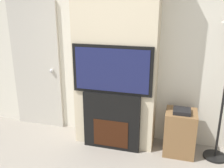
{
  "coord_description": "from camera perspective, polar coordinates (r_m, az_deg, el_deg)",
  "views": [
    {
      "loc": [
        0.85,
        -1.42,
        1.97
      ],
      "look_at": [
        0.0,
        1.6,
        0.95
      ],
      "focal_mm": 40.0,
      "sensor_mm": 36.0,
      "label": 1
    }
  ],
  "objects": [
    {
      "name": "entry_door",
      "position": [
        4.16,
        -16.91,
        3.86
      ],
      "size": [
        0.83,
        0.09,
        2.01
      ],
      "color": "#BCB7AD",
      "rests_on": "ground_plane"
    },
    {
      "name": "wall_back",
      "position": [
        3.6,
        1.85,
        8.12
      ],
      "size": [
        6.0,
        0.06,
        2.7
      ],
      "color": "silver",
      "rests_on": "ground_plane"
    },
    {
      "name": "television",
      "position": [
        3.24,
        -0.02,
        3.25
      ],
      "size": [
        1.07,
        0.07,
        0.65
      ],
      "color": "black",
      "rests_on": "fireplace"
    },
    {
      "name": "chimney_breast",
      "position": [
        3.39,
        0.91,
        7.49
      ],
      "size": [
        1.12,
        0.4,
        2.7
      ],
      "color": "beige",
      "rests_on": "ground_plane"
    },
    {
      "name": "media_stand",
      "position": [
        3.54,
        15.25,
        -10.52
      ],
      "size": [
        0.41,
        0.38,
        0.66
      ],
      "color": "brown",
      "rests_on": "ground_plane"
    },
    {
      "name": "fireplace",
      "position": [
        3.5,
        -0.01,
        -8.45
      ],
      "size": [
        0.79,
        0.15,
        0.82
      ],
      "color": "black",
      "rests_on": "ground_plane"
    }
  ]
}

